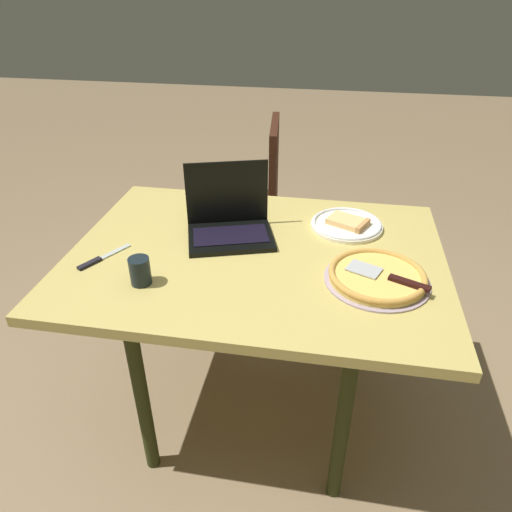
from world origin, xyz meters
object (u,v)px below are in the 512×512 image
at_px(pizza_plate, 347,224).
at_px(drink_cup, 140,271).
at_px(pizza_tray, 377,276).
at_px(laptop, 229,221).
at_px(dining_table, 256,270).
at_px(chair_near, 251,197).
at_px(table_knife, 100,259).

bearing_deg(pizza_plate, drink_cup, -142.66).
xyz_separation_m(pizza_plate, pizza_tray, (0.09, -0.34, 0.00)).
xyz_separation_m(pizza_tray, drink_cup, (-0.72, -0.13, 0.03)).
xyz_separation_m(laptop, pizza_plate, (0.42, 0.13, -0.04)).
distance_m(dining_table, chair_near, 0.97).
bearing_deg(laptop, dining_table, -42.42).
xyz_separation_m(table_knife, chair_near, (0.32, 1.08, -0.24)).
xyz_separation_m(dining_table, pizza_plate, (0.30, 0.23, 0.09)).
relative_size(table_knife, drink_cup, 2.12).
bearing_deg(chair_near, table_knife, -106.32).
bearing_deg(pizza_plate, pizza_tray, -74.49).
xyz_separation_m(pizza_plate, chair_near, (-0.49, 0.71, -0.25)).
distance_m(dining_table, pizza_tray, 0.42).
height_order(pizza_plate, drink_cup, drink_cup).
height_order(dining_table, chair_near, chair_near).
distance_m(dining_table, table_knife, 0.53).
relative_size(laptop, pizza_tray, 1.08).
distance_m(table_knife, chair_near, 1.15).
bearing_deg(laptop, pizza_plate, 16.84).
height_order(pizza_tray, chair_near, chair_near).
distance_m(dining_table, pizza_plate, 0.39).
height_order(dining_table, pizza_plate, pizza_plate).
bearing_deg(table_knife, pizza_tray, 1.90).
height_order(pizza_tray, drink_cup, drink_cup).
height_order(laptop, pizza_plate, laptop).
xyz_separation_m(dining_table, table_knife, (-0.51, -0.14, 0.08)).
xyz_separation_m(table_knife, drink_cup, (0.19, -0.10, 0.04)).
xyz_separation_m(drink_cup, chair_near, (0.13, 1.18, -0.28)).
distance_m(pizza_tray, chair_near, 1.23).
relative_size(dining_table, table_knife, 6.78).
distance_m(dining_table, drink_cup, 0.42).
relative_size(pizza_tray, chair_near, 0.35).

